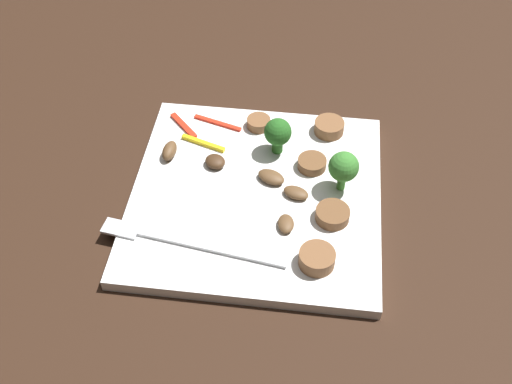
% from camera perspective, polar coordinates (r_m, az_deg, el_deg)
% --- Properties ---
extents(ground_plane, '(1.40, 1.40, 0.00)m').
position_cam_1_polar(ground_plane, '(0.63, -0.00, -0.77)').
color(ground_plane, black).
extents(plate, '(0.25, 0.25, 0.01)m').
position_cam_1_polar(plate, '(0.63, -0.00, -0.39)').
color(plate, white).
rests_on(plate, ground_plane).
extents(fork, '(0.18, 0.04, 0.00)m').
position_cam_1_polar(fork, '(0.59, -7.12, -4.52)').
color(fork, silver).
rests_on(fork, plate).
extents(broccoli_floret_0, '(0.03, 0.03, 0.05)m').
position_cam_1_polar(broccoli_floret_0, '(0.61, 8.03, 2.25)').
color(broccoli_floret_0, '#408630').
rests_on(broccoli_floret_0, plate).
extents(broccoli_floret_1, '(0.03, 0.03, 0.04)m').
position_cam_1_polar(broccoli_floret_1, '(0.65, 2.01, 5.42)').
color(broccoli_floret_1, '#296420').
rests_on(broccoli_floret_1, plate).
extents(sausage_slice_0, '(0.04, 0.04, 0.01)m').
position_cam_1_polar(sausage_slice_0, '(0.60, 7.03, -2.07)').
color(sausage_slice_0, brown).
rests_on(sausage_slice_0, plate).
extents(sausage_slice_1, '(0.04, 0.04, 0.01)m').
position_cam_1_polar(sausage_slice_1, '(0.65, 5.15, 2.62)').
color(sausage_slice_1, brown).
rests_on(sausage_slice_1, plate).
extents(sausage_slice_2, '(0.05, 0.05, 0.01)m').
position_cam_1_polar(sausage_slice_2, '(0.57, 5.61, -6.09)').
color(sausage_slice_2, brown).
rests_on(sausage_slice_2, plate).
extents(sausage_slice_3, '(0.03, 0.03, 0.01)m').
position_cam_1_polar(sausage_slice_3, '(0.69, 0.24, 6.36)').
color(sausage_slice_3, brown).
rests_on(sausage_slice_3, plate).
extents(sausage_slice_4, '(0.04, 0.04, 0.01)m').
position_cam_1_polar(sausage_slice_4, '(0.69, 6.72, 5.93)').
color(sausage_slice_4, brown).
rests_on(sausage_slice_4, plate).
extents(mushroom_0, '(0.02, 0.03, 0.01)m').
position_cam_1_polar(mushroom_0, '(0.66, -7.94, 3.78)').
color(mushroom_0, brown).
rests_on(mushroom_0, plate).
extents(mushroom_1, '(0.03, 0.02, 0.01)m').
position_cam_1_polar(mushroom_1, '(0.62, 3.68, -0.14)').
color(mushroom_1, brown).
rests_on(mushroom_1, plate).
extents(mushroom_2, '(0.03, 0.03, 0.01)m').
position_cam_1_polar(mushroom_2, '(0.65, -3.77, 2.81)').
color(mushroom_2, '#422B19').
rests_on(mushroom_2, plate).
extents(mushroom_3, '(0.02, 0.02, 0.01)m').
position_cam_1_polar(mushroom_3, '(0.59, 2.75, -2.92)').
color(mushroom_3, brown).
rests_on(mushroom_3, plate).
extents(mushroom_4, '(0.03, 0.03, 0.01)m').
position_cam_1_polar(mushroom_4, '(0.63, 1.40, 1.39)').
color(mushroom_4, brown).
rests_on(mushroom_4, plate).
extents(pepper_strip_0, '(0.05, 0.02, 0.00)m').
position_cam_1_polar(pepper_strip_0, '(0.67, -4.86, 4.49)').
color(pepper_strip_0, yellow).
rests_on(pepper_strip_0, plate).
extents(pepper_strip_2, '(0.06, 0.02, 0.00)m').
position_cam_1_polar(pepper_strip_2, '(0.70, -3.54, 6.34)').
color(pepper_strip_2, red).
rests_on(pepper_strip_2, plate).
extents(pepper_strip_3, '(0.04, 0.04, 0.00)m').
position_cam_1_polar(pepper_strip_3, '(0.70, -6.66, 6.07)').
color(pepper_strip_3, red).
rests_on(pepper_strip_3, plate).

